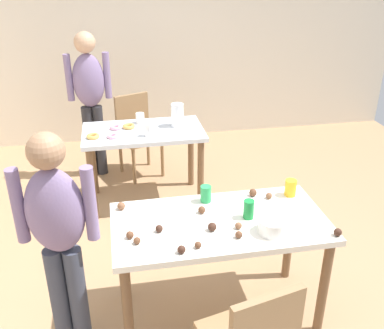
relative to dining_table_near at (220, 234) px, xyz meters
The scene contains 33 objects.
ground_plane 0.66m from the dining_table_near, 100.72° to the left, with size 6.40×6.40×0.00m, color #9E7A56.
wall_back 3.41m from the dining_table_near, 90.46° to the left, with size 6.40×0.10×2.60m, color beige.
dining_table_near is the anchor object (origin of this frame).
dining_table_far 1.65m from the dining_table_near, 101.62° to the left, with size 1.11×0.62×0.75m.
chair_far_table 2.31m from the dining_table_near, 98.86° to the left, with size 0.52×0.52×0.87m.
person_girl_near 0.97m from the dining_table_near, behind, with size 0.46×0.24×1.44m.
person_adult_far 2.46m from the dining_table_near, 109.40° to the left, with size 0.45×0.22×1.55m.
mixing_bowl 0.36m from the dining_table_near, 33.26° to the right, with size 0.17×0.17×0.09m, color white.
soda_can 0.24m from the dining_table_near, ahead, with size 0.07×0.07×0.12m, color #198438.
fork_near 0.21m from the dining_table_near, 50.88° to the left, with size 0.17×0.02×0.01m, color silver.
cup_near_0 0.29m from the dining_table_near, 98.58° to the left, with size 0.07×0.07×0.11m, color green.
cup_near_1 0.61m from the dining_table_near, 21.97° to the left, with size 0.08×0.08×0.11m, color yellow.
cake_ball_0 0.18m from the dining_table_near, 127.16° to the right, with size 0.05×0.05×0.05m, color #3D2319.
cake_ball_1 0.42m from the dining_table_near, 136.11° to the right, with size 0.05×0.05×0.05m, color #3D2319.
cake_ball_2 0.55m from the dining_table_near, 164.46° to the right, with size 0.04×0.04×0.04m, color brown.
cake_ball_3 0.65m from the dining_table_near, 157.48° to the left, with size 0.05×0.05×0.05m, color brown.
cake_ball_4 0.41m from the dining_table_near, 41.12° to the left, with size 0.05×0.05×0.05m, color brown.
cake_ball_5 0.24m from the dining_table_near, 72.30° to the right, with size 0.04×0.04×0.04m, color brown.
cake_ball_6 0.58m from the dining_table_near, behind, with size 0.04×0.04×0.04m, color brown.
cake_ball_7 0.41m from the dining_table_near, behind, with size 0.04×0.04×0.04m, color #3D2319.
cake_ball_8 0.71m from the dining_table_near, 23.96° to the right, with size 0.05×0.05×0.05m, color #3D2319.
cake_ball_9 0.33m from the dining_table_near, 127.36° to the right, with size 0.04×0.04×0.04m, color brown.
cake_ball_10 0.18m from the dining_table_near, 50.54° to the right, with size 0.04×0.04×0.04m, color brown.
cake_ball_11 0.46m from the dining_table_near, 27.62° to the left, with size 0.04×0.04×0.04m, color brown.
cake_ball_12 0.19m from the dining_table_near, 131.04° to the left, with size 0.05×0.05×0.05m, color brown.
cake_ball_13 0.41m from the dining_table_near, 15.41° to the right, with size 0.04×0.04×0.04m, color #3D2319.
pitcher_far 1.68m from the dining_table_near, 90.10° to the left, with size 0.12×0.12×0.22m, color white.
cup_far_0 1.50m from the dining_table_near, 101.41° to the left, with size 0.08×0.08×0.12m, color white.
cup_far_1 1.84m from the dining_table_near, 100.76° to the left, with size 0.08×0.08×0.10m, color white.
donut_far_0 1.61m from the dining_table_near, 112.51° to the left, with size 0.10×0.10×0.03m, color pink.
donut_far_1 1.70m from the dining_table_near, 117.57° to the left, with size 0.12×0.12×0.03m, color gold.
donut_far_2 1.79m from the dining_table_near, 109.03° to the left, with size 0.11×0.11×0.03m, color pink.
donut_far_3 1.76m from the dining_table_near, 105.21° to the left, with size 0.12×0.12×0.03m, color gold.
Camera 1 is at (-0.57, -2.38, 2.25)m, focal length 41.46 mm.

